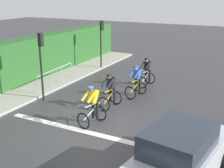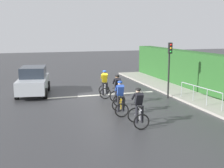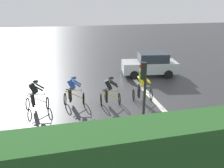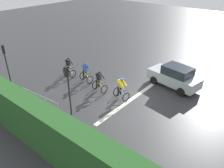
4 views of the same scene
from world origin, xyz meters
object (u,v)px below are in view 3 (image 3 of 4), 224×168
cyclist_fourth (142,87)px  cyclist_second (73,91)px  cyclist_lead (36,96)px  car_silver (150,64)px  cyclist_mid (109,92)px  pedestrian_railing_kerbside (94,142)px  traffic_light_near_crossing (143,91)px

cyclist_fourth → cyclist_second: bearing=85.5°
cyclist_lead → car_silver: bearing=-63.5°
cyclist_lead → cyclist_fourth: (-0.14, -5.82, 0.00)m
cyclist_mid → pedestrian_railing_kerbside: cyclist_mid is taller
cyclist_second → car_silver: (3.81, -6.04, 0.08)m
car_silver → cyclist_mid: bearing=136.4°
cyclist_second → cyclist_fourth: (-0.30, -3.88, 0.00)m
cyclist_lead → traffic_light_near_crossing: bearing=-130.1°
cyclist_mid → traffic_light_near_crossing: size_ratio=0.50×
cyclist_second → cyclist_mid: 2.00m
cyclist_mid → car_silver: 5.95m
cyclist_second → pedestrian_railing_kerbside: size_ratio=0.47×
cyclist_fourth → traffic_light_near_crossing: traffic_light_near_crossing is taller
cyclist_second → cyclist_mid: size_ratio=1.00×
pedestrian_railing_kerbside → cyclist_second: bearing=5.7°
cyclist_lead → cyclist_mid: size_ratio=1.00×
cyclist_second → cyclist_mid: (-0.49, -1.94, 0.00)m
cyclist_fourth → traffic_light_near_crossing: (-3.62, 1.35, 1.43)m
pedestrian_railing_kerbside → cyclist_mid: bearing=-18.9°
cyclist_fourth → car_silver: size_ratio=0.39×
cyclist_second → car_silver: 7.14m
cyclist_second → cyclist_mid: same height
traffic_light_near_crossing → cyclist_second: bearing=32.8°
cyclist_lead → traffic_light_near_crossing: (-3.77, -4.47, 1.43)m
cyclist_second → pedestrian_railing_kerbside: 4.78m
cyclist_lead → cyclist_second: same height
cyclist_second → cyclist_fourth: 3.89m
cyclist_mid → traffic_light_near_crossing: (-3.44, -0.59, 1.43)m
cyclist_lead → cyclist_mid: bearing=-94.9°
pedestrian_railing_kerbside → car_silver: bearing=-33.0°
car_silver → pedestrian_railing_kerbside: size_ratio=1.23×
cyclist_mid → pedestrian_railing_kerbside: 4.51m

